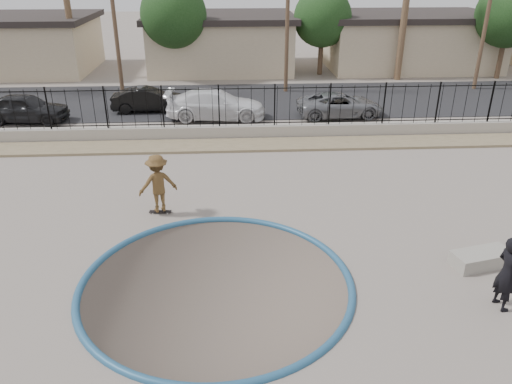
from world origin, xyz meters
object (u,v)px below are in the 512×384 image
object	(u,v)px
concrete_ledge	(481,259)
car_d	(340,105)
car_a	(25,108)
skater	(158,186)
skateboard	(160,212)
car_b	(148,99)
videographer	(507,273)
car_c	(216,104)

from	to	relation	value
concrete_ledge	car_d	distance (m)	14.00
car_a	car_d	xyz separation A→B (m)	(15.90, 0.00, -0.09)
skater	skateboard	bearing A→B (deg)	160.05
car_a	car_b	distance (m)	6.07
skater	car_a	bearing A→B (deg)	-72.95
videographer	concrete_ledge	world-z (taller)	videographer
videographer	car_c	world-z (taller)	videographer
skater	skateboard	xyz separation A→B (m)	(0.00, 0.00, -0.90)
car_a	skater	bearing A→B (deg)	-137.98
skater	concrete_ledge	world-z (taller)	skater
car_b	car_c	world-z (taller)	car_c
concrete_ledge	car_d	xyz separation A→B (m)	(-0.92, 13.96, 0.45)
skater	videographer	bearing A→B (deg)	128.44
videographer	car_b	size ratio (longest dim) A/B	0.49
skateboard	concrete_ledge	xyz separation A→B (m)	(8.98, -3.56, 0.15)
videographer	car_b	bearing A→B (deg)	22.82
car_b	car_c	distance (m)	3.98
concrete_ledge	car_d	bearing A→B (deg)	93.76
car_a	car_c	world-z (taller)	car_c
skateboard	car_d	size ratio (longest dim) A/B	0.16
videographer	car_d	world-z (taller)	videographer
skateboard	car_b	bearing A→B (deg)	102.85
skateboard	concrete_ledge	size ratio (longest dim) A/B	0.45
skateboard	videographer	distance (m)	10.16
videographer	car_a	distance (m)	22.75
concrete_ledge	car_c	world-z (taller)	car_c
videographer	car_c	xyz separation A→B (m)	(-6.96, 15.71, -0.17)
concrete_ledge	car_a	distance (m)	21.86
skater	car_c	xyz separation A→B (m)	(1.66, 10.40, -0.19)
car_b	concrete_ledge	bearing A→B (deg)	-147.49
concrete_ledge	car_a	size ratio (longest dim) A/B	0.39
videographer	skateboard	bearing A→B (deg)	49.71
skater	car_d	distance (m)	13.16
skateboard	car_d	distance (m)	13.17
car_a	car_d	bearing A→B (deg)	-84.98
skater	car_a	size ratio (longest dim) A/B	0.46
car_b	car_d	world-z (taller)	car_b
skateboard	car_a	xyz separation A→B (m)	(-7.84, 10.40, 0.69)
videographer	car_b	distance (m)	20.30
skater	car_d	bearing A→B (deg)	-147.74
car_a	car_d	distance (m)	15.90
skateboard	car_d	bearing A→B (deg)	55.68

